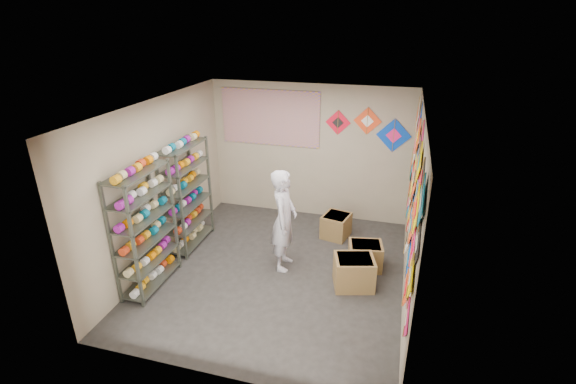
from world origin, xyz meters
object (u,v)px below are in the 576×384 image
(carton_a, at_px, (354,272))
(shelf_rack_front, at_px, (145,230))
(carton_b, at_px, (365,256))
(shelf_rack_back, at_px, (187,196))
(carton_c, at_px, (336,226))
(shopkeeper, at_px, (284,220))

(carton_a, bearing_deg, shelf_rack_front, 178.91)
(carton_b, bearing_deg, shelf_rack_front, -167.14)
(shelf_rack_front, distance_m, shelf_rack_back, 1.30)
(shelf_rack_front, relative_size, carton_c, 3.76)
(carton_c, bearing_deg, shelf_rack_front, -125.41)
(shelf_rack_back, height_order, shopkeeper, shelf_rack_back)
(carton_a, relative_size, carton_c, 1.17)
(carton_b, bearing_deg, carton_c, 114.28)
(shopkeeper, bearing_deg, shelf_rack_back, 78.27)
(shopkeeper, distance_m, carton_b, 1.48)
(carton_b, distance_m, carton_c, 1.12)
(shelf_rack_back, height_order, carton_c, shelf_rack_back)
(shelf_rack_front, bearing_deg, carton_c, 42.06)
(shopkeeper, height_order, carton_c, shopkeeper)
(shelf_rack_back, bearing_deg, carton_b, 0.81)
(shelf_rack_back, height_order, carton_b, shelf_rack_back)
(shopkeeper, bearing_deg, carton_b, -80.27)
(carton_a, bearing_deg, shelf_rack_back, 154.75)
(carton_c, bearing_deg, shopkeeper, -105.97)
(shelf_rack_back, xyz_separation_m, shopkeeper, (1.84, -0.26, -0.10))
(carton_a, bearing_deg, carton_c, 93.79)
(shelf_rack_back, relative_size, carton_c, 3.76)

